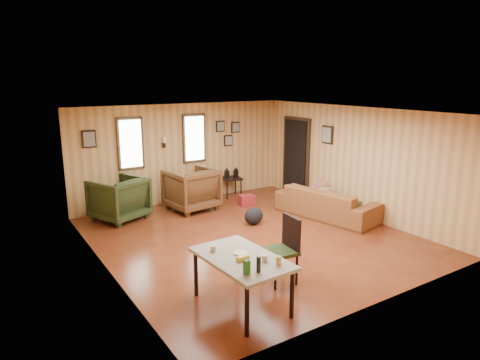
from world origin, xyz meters
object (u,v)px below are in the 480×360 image
object	(u,v)px
recliner_green	(119,197)
end_table	(135,199)
dining_table	(242,262)
sofa	(327,198)
side_table	(231,177)
recliner_brown	(191,187)

from	to	relation	value
recliner_green	end_table	distance (m)	0.44
recliner_green	dining_table	bearing A→B (deg)	69.98
end_table	recliner_green	bearing A→B (deg)	-162.86
sofa	side_table	world-z (taller)	sofa
side_table	dining_table	size ratio (longest dim) A/B	0.54
recliner_brown	side_table	size ratio (longest dim) A/B	1.38
end_table	dining_table	xyz separation A→B (m)	(-0.14, -4.60, 0.27)
sofa	end_table	size ratio (longest dim) A/B	3.34
recliner_green	end_table	world-z (taller)	recliner_green
recliner_brown	recliner_green	world-z (taller)	recliner_brown
sofa	recliner_brown	bearing A→B (deg)	35.00
recliner_brown	recliner_green	xyz separation A→B (m)	(-1.64, 0.17, -0.02)
recliner_brown	dining_table	xyz separation A→B (m)	(-1.39, -4.32, 0.12)
recliner_brown	side_table	bearing A→B (deg)	-168.83
end_table	dining_table	bearing A→B (deg)	-91.80
recliner_green	dining_table	distance (m)	4.49
recliner_brown	dining_table	distance (m)	4.54
sofa	recliner_green	distance (m)	4.51
sofa	side_table	bearing A→B (deg)	7.27
sofa	end_table	world-z (taller)	sofa
sofa	recliner_brown	xyz separation A→B (m)	(-2.25, 2.12, 0.09)
sofa	dining_table	distance (m)	4.25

